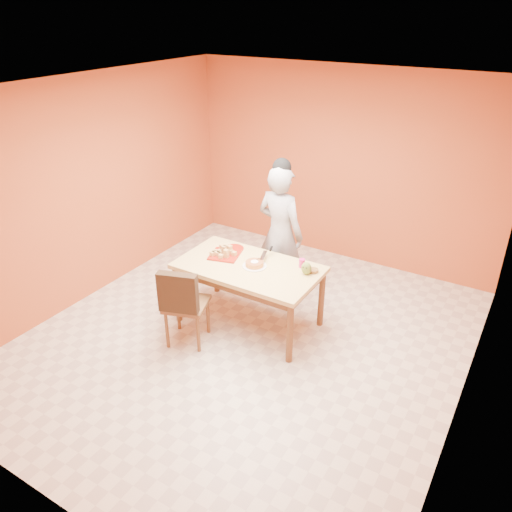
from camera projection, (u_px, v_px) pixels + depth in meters
The scene contains 17 objects.
floor at pixel (247, 339), 5.63m from camera, with size 5.00×5.00×0.00m, color beige.
ceiling at pixel (244, 90), 4.39m from camera, with size 5.00×5.00×0.00m, color white.
wall_back at pixel (342, 167), 6.91m from camera, with size 4.50×4.50×0.00m, color #B25029.
wall_left at pixel (89, 191), 6.05m from camera, with size 5.00×5.00×0.00m, color #B25029.
wall_right at pixel (484, 290), 3.98m from camera, with size 5.00×5.00×0.00m, color #B25029.
dining_table at pixel (249, 273), 5.62m from camera, with size 1.60×0.90×0.76m.
dining_chair at pixel (185, 303), 5.38m from camera, with size 0.57×0.63×0.96m.
pastry_pile at pixel (225, 251), 5.77m from camera, with size 0.29×0.29×0.10m, color tan, non-canonical shape.
person at pixel (280, 234), 6.09m from camera, with size 0.63×0.41×1.73m, color #9B9B9E.
pastry_platter at pixel (225, 255), 5.79m from camera, with size 0.33×0.33×0.02m, color maroon.
red_dinner_plate at pixel (234, 248), 5.95m from camera, with size 0.24×0.24×0.01m, color maroon.
white_cake_plate at pixel (255, 266), 5.56m from camera, with size 0.27×0.27×0.01m, color white.
sponge_cake at pixel (255, 264), 5.55m from camera, with size 0.20×0.20×0.05m, color gold.
cake_server at pixel (263, 255), 5.67m from camera, with size 0.05×0.24×0.01m, color silver.
egg_ornament at pixel (306, 268), 5.38m from camera, with size 0.12×0.09×0.14m, color olive.
magenta_glass at pixel (302, 263), 5.53m from camera, with size 0.07×0.07×0.10m, color #CE1E71.
checker_tin at pixel (313, 271), 5.45m from camera, with size 0.11×0.11×0.03m, color #3D2610.
Camera 1 is at (2.46, -3.86, 3.41)m, focal length 35.00 mm.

